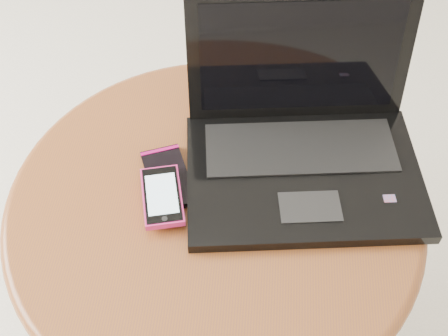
{
  "coord_description": "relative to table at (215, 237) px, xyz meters",
  "views": [
    {
      "loc": [
        0.14,
        -0.53,
        1.29
      ],
      "look_at": [
        0.09,
        0.03,
        0.59
      ],
      "focal_mm": 47.54,
      "sensor_mm": 36.0,
      "label": 1
    }
  ],
  "objects": [
    {
      "name": "table",
      "position": [
        0.0,
        0.0,
        0.0
      ],
      "size": [
        0.67,
        0.67,
        0.53
      ],
      "color": "brown",
      "rests_on": "ground"
    },
    {
      "name": "phone_pink",
      "position": [
        -0.08,
        -0.01,
        0.13
      ],
      "size": [
        0.09,
        0.12,
        0.01
      ],
      "color": "#D42574",
      "rests_on": "phone_black"
    },
    {
      "name": "laptop",
      "position": [
        0.14,
        0.09,
        0.16
      ],
      "size": [
        0.41,
        0.35,
        0.25
      ],
      "color": "black",
      "rests_on": "table"
    },
    {
      "name": "phone_black",
      "position": [
        -0.08,
        0.03,
        0.12
      ],
      "size": [
        0.11,
        0.14,
        0.01
      ],
      "color": "black",
      "rests_on": "table"
    }
  ]
}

